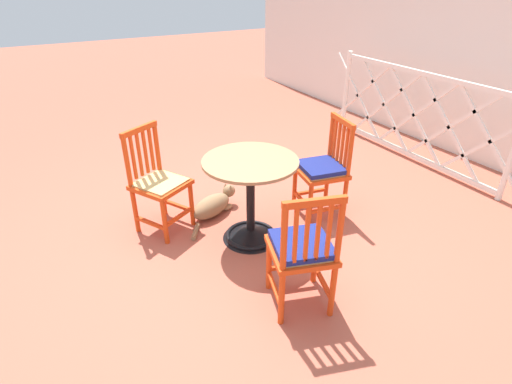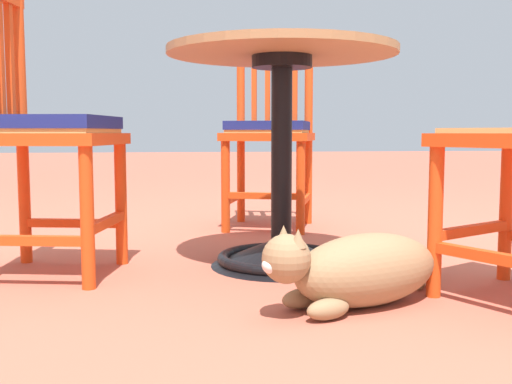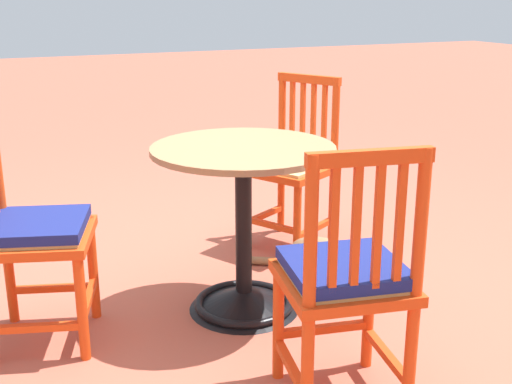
% 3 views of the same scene
% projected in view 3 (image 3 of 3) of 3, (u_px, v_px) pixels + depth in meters
% --- Properties ---
extents(ground_plane, '(24.00, 24.00, 0.00)m').
position_uv_depth(ground_plane, '(233.00, 296.00, 3.02)').
color(ground_plane, '#AD5642').
extents(cafe_table, '(0.76, 0.76, 0.73)m').
position_uv_depth(cafe_table, '(243.00, 248.00, 2.81)').
color(cafe_table, black).
rests_on(cafe_table, ground_plane).
extents(orange_chair_tucked_in, '(0.50, 0.50, 0.91)m').
position_uv_depth(orange_chair_tucked_in, '(32.00, 234.00, 2.51)').
color(orange_chair_tucked_in, '#D64214').
rests_on(orange_chair_tucked_in, ground_plane).
extents(orange_chair_by_planter, '(0.47, 0.47, 0.91)m').
position_uv_depth(orange_chair_by_planter, '(346.00, 280.00, 2.12)').
color(orange_chair_by_planter, '#D64214').
rests_on(orange_chair_by_planter, ground_plane).
extents(orange_chair_at_corner, '(0.54, 0.54, 0.91)m').
position_uv_depth(orange_chair_at_corner, '(292.00, 168.00, 3.50)').
color(orange_chair_at_corner, '#D64214').
rests_on(orange_chair_at_corner, ground_plane).
extents(tabby_cat, '(0.49, 0.62, 0.23)m').
position_uv_depth(tabby_cat, '(333.00, 261.00, 3.16)').
color(tabby_cat, '#8E704C').
rests_on(tabby_cat, ground_plane).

